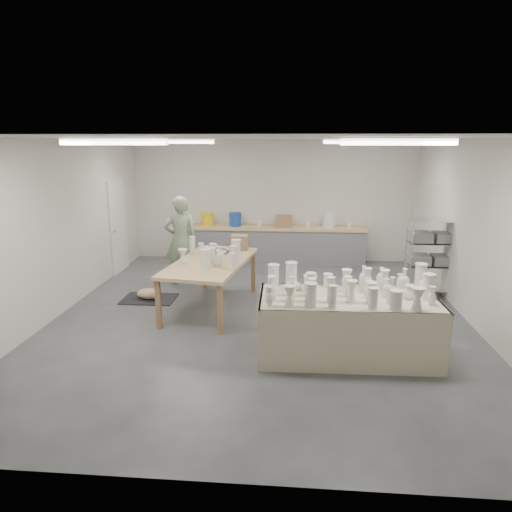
# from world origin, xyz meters

# --- Properties ---
(room) EXTENTS (8.00, 8.02, 3.00)m
(room) POSITION_xyz_m (-0.11, 0.08, 2.06)
(room) COLOR #424449
(room) RESTS_ON ground
(back_counter) EXTENTS (4.60, 0.60, 1.24)m
(back_counter) POSITION_xyz_m (-0.01, 3.68, 0.49)
(back_counter) COLOR tan
(back_counter) RESTS_ON ground
(wire_shelf) EXTENTS (0.88, 0.48, 1.80)m
(wire_shelf) POSITION_xyz_m (3.20, 1.40, 0.92)
(wire_shelf) COLOR silver
(wire_shelf) RESTS_ON ground
(drying_table) EXTENTS (2.48, 1.21, 1.24)m
(drying_table) POSITION_xyz_m (1.32, -1.36, 0.48)
(drying_table) COLOR olive
(drying_table) RESTS_ON ground
(work_table) EXTENTS (1.51, 2.49, 1.25)m
(work_table) POSITION_xyz_m (-0.86, 0.43, 0.88)
(work_table) COLOR tan
(work_table) RESTS_ON ground
(rug) EXTENTS (1.00, 0.70, 0.02)m
(rug) POSITION_xyz_m (-2.20, 0.69, 0.01)
(rug) COLOR black
(rug) RESTS_ON ground
(cat) EXTENTS (0.53, 0.43, 0.20)m
(cat) POSITION_xyz_m (-2.17, 0.68, 0.12)
(cat) COLOR white
(cat) RESTS_ON rug
(potter) EXTENTS (0.77, 0.61, 1.86)m
(potter) POSITION_xyz_m (-1.81, 1.79, 0.93)
(potter) COLOR #91AC85
(potter) RESTS_ON ground
(red_stool) EXTENTS (0.48, 0.48, 0.35)m
(red_stool) POSITION_xyz_m (-1.81, 2.06, 0.31)
(red_stool) COLOR #AD1B18
(red_stool) RESTS_ON ground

